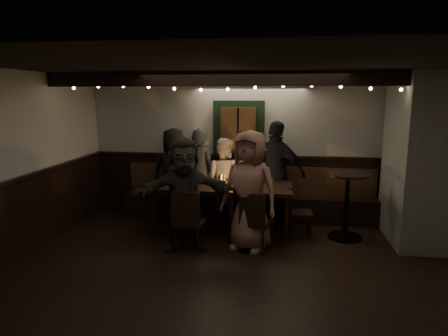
% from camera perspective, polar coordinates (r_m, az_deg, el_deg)
% --- Properties ---
extents(room, '(6.02, 5.01, 2.62)m').
position_cam_1_polar(room, '(6.43, 12.31, -0.43)').
color(room, black).
rests_on(room, ground).
extents(dining_table, '(2.26, 0.97, 0.98)m').
position_cam_1_polar(dining_table, '(6.54, -0.27, -2.99)').
color(dining_table, black).
rests_on(dining_table, ground).
extents(chair_near_left, '(0.44, 0.44, 0.92)m').
position_cam_1_polar(chair_near_left, '(5.80, -5.17, -7.10)').
color(chair_near_left, black).
rests_on(chair_near_left, ground).
extents(chair_near_right, '(0.52, 0.52, 0.89)m').
position_cam_1_polar(chair_near_right, '(5.81, 4.43, -7.24)').
color(chair_near_right, black).
rests_on(chair_near_right, ground).
extents(chair_end, '(0.39, 0.39, 0.83)m').
position_cam_1_polar(chair_end, '(6.56, 10.13, -5.59)').
color(chair_end, black).
rests_on(chair_end, ground).
extents(high_top, '(0.66, 0.66, 1.06)m').
position_cam_1_polar(high_top, '(6.59, 17.16, -4.02)').
color(high_top, black).
rests_on(high_top, ground).
extents(person_a, '(0.85, 0.58, 1.67)m').
position_cam_1_polar(person_a, '(7.37, -7.14, -0.77)').
color(person_a, black).
rests_on(person_a, ground).
extents(person_b, '(0.69, 0.55, 1.67)m').
position_cam_1_polar(person_b, '(7.33, -3.43, -0.78)').
color(person_b, '#36373B').
rests_on(person_b, ground).
extents(person_c, '(0.85, 0.73, 1.49)m').
position_cam_1_polar(person_c, '(7.29, -0.12, -1.52)').
color(person_c, beige).
rests_on(person_c, ground).
extents(person_d, '(1.08, 0.77, 1.51)m').
position_cam_1_polar(person_d, '(7.21, 4.51, -1.61)').
color(person_d, brown).
rests_on(person_d, ground).
extents(person_e, '(1.15, 0.83, 1.81)m').
position_cam_1_polar(person_e, '(7.11, 7.47, -0.61)').
color(person_e, black).
rests_on(person_e, ground).
extents(person_f, '(1.62, 0.95, 1.67)m').
position_cam_1_polar(person_f, '(5.85, -5.65, -3.74)').
color(person_f, '#282520').
rests_on(person_f, ground).
extents(person_g, '(1.00, 0.81, 1.77)m').
position_cam_1_polar(person_g, '(5.82, 3.66, -3.26)').
color(person_g, '#966457').
rests_on(person_g, ground).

